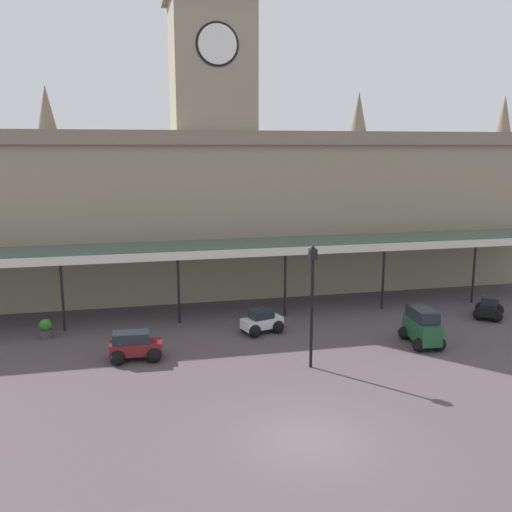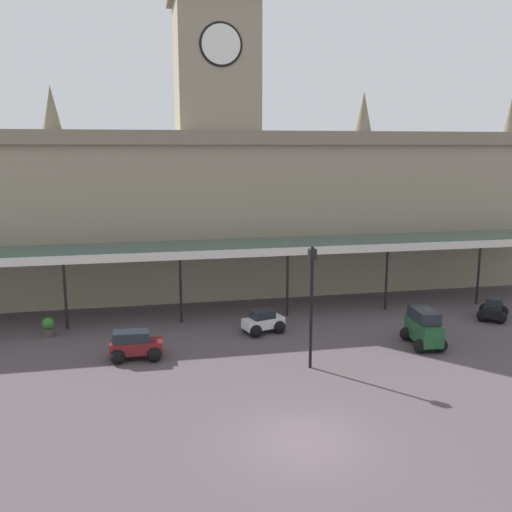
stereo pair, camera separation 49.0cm
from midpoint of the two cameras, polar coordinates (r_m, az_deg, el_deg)
ground_plane at (r=18.76m, az=4.58°, el=-18.19°), size 140.00×140.00×0.00m
station_building at (r=35.82m, az=-4.77°, el=5.62°), size 43.09×6.36×18.76m
entrance_canopy at (r=30.80m, az=-3.28°, el=0.97°), size 40.74×3.26×3.91m
car_maroon_estate at (r=25.28m, az=-12.79°, el=-9.09°), size 2.28×1.59×1.27m
car_black_sedan at (r=33.01m, az=22.26°, el=-4.98°), size 2.17×2.24×1.19m
car_green_van at (r=27.46m, az=16.07°, el=-7.08°), size 1.74×2.47×1.77m
car_white_sedan at (r=28.13m, az=0.10°, el=-6.85°), size 2.22×1.88×1.19m
victorian_lamppost at (r=23.17m, az=5.13°, el=-3.81°), size 0.30×0.30×5.22m
planter_near_kerb at (r=29.33m, az=-21.10°, el=-6.89°), size 0.60×0.60×0.96m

